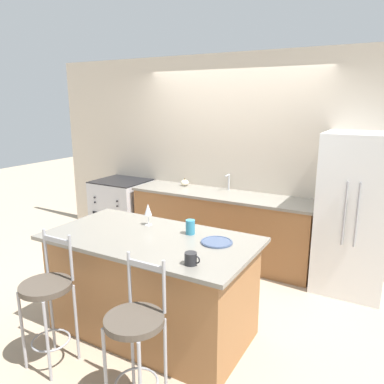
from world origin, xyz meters
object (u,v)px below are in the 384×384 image
Objects in this scene: bar_stool_near at (48,298)px; dinner_plate at (217,242)px; wine_glass at (148,210)px; tumbler_cup at (190,227)px; refrigerator at (354,214)px; oven_range at (122,210)px; bar_stool_far at (136,334)px; pumpkin_decoration at (185,183)px; coffee_mug at (191,259)px.

bar_stool_near reaches higher than dinner_plate.
wine_glass reaches higher than tumbler_cup.
refrigerator is 3.31m from oven_range.
bar_stool_near is 1.00× the size of bar_stool_far.
wine_glass is at bearing -70.72° from pumpkin_decoration.
refrigerator reaches higher than coffee_mug.
bar_stool_far is (-1.03, -2.58, -0.30)m from refrigerator.
bar_stool_far is (0.89, -0.04, 0.00)m from bar_stool_near.
bar_stool_near is at bearing -103.34° from wine_glass.
oven_range is at bearing 131.13° from bar_stool_far.
tumbler_cup is at bearing 54.31° from bar_stool_near.
tumbler_cup reaches higher than oven_range.
bar_stool_far reaches higher than dinner_plate.
coffee_mug is (2.41, -2.11, 0.52)m from oven_range.
oven_range is at bearing 136.56° from wine_glass.
oven_range is at bearing 145.76° from dinner_plate.
coffee_mug is at bearing 23.00° from bar_stool_near.
dinner_plate is at bearing -7.37° from wine_glass.
oven_range is at bearing -169.24° from pumpkin_decoration.
bar_stool_far is 9.63× the size of pumpkin_decoration.
pumpkin_decoration is at bearing 175.18° from refrigerator.
refrigerator is 3.20m from bar_stool_near.
tumbler_cup reaches higher than dinner_plate.
wine_glass is (-0.78, 0.10, 0.14)m from dinner_plate.
refrigerator reaches higher than pumpkin_decoration.
oven_range is 2.93m from dinner_plate.
bar_stool_far is at bearing -58.58° from wine_glass.
wine_glass is at bearing -43.44° from oven_range.
refrigerator is 2.80m from bar_stool_far.
tumbler_cup is at bearing 165.30° from dinner_plate.
refrigerator is 2.28m from pumpkin_decoration.
coffee_mug is at bearing -41.14° from oven_range.
refrigerator is 1.86m from dinner_plate.
oven_range is (-3.28, 0.00, -0.43)m from refrigerator.
bar_stool_far is 1.13m from tumbler_cup.
bar_stool_near is 0.89m from bar_stool_far.
wine_glass is at bearing 121.42° from bar_stool_far.
wine_glass is 0.49m from tumbler_cup.
wine_glass is 1.00m from coffee_mug.
bar_stool_near reaches higher than oven_range.
refrigerator reaches higher than dinner_plate.
refrigerator is at bearing 42.30° from wine_glass.
wine_glass reaches higher than oven_range.
dinner_plate is (1.02, 0.92, 0.35)m from bar_stool_near.
oven_range is at bearing 138.86° from coffee_mug.
bar_stool_near is 5.15× the size of wine_glass.
bar_stool_far reaches higher than coffee_mug.
coffee_mug is 1.08× the size of pumpkin_decoration.
pumpkin_decoration is at bearing 109.28° from wine_glass.
pumpkin_decoration reaches higher than dinner_plate.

